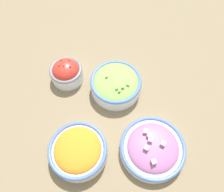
{
  "coord_description": "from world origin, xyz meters",
  "views": [
    {
      "loc": [
        0.35,
        0.0,
        0.67
      ],
      "look_at": [
        0.0,
        0.0,
        0.03
      ],
      "focal_mm": 35.0,
      "sensor_mm": 36.0,
      "label": 1
    }
  ],
  "objects": [
    {
      "name": "bowl_carrots",
      "position": [
        0.18,
        -0.1,
        0.03
      ],
      "size": [
        0.17,
        0.17,
        0.06
      ],
      "color": "silver",
      "rests_on": "ground_plane"
    },
    {
      "name": "bowl_cherry_tomatoes",
      "position": [
        -0.09,
        -0.16,
        0.04
      ],
      "size": [
        0.11,
        0.11,
        0.09
      ],
      "color": "silver",
      "rests_on": "ground_plane"
    },
    {
      "name": "bowl_lettuce",
      "position": [
        -0.04,
        0.01,
        0.04
      ],
      "size": [
        0.17,
        0.17,
        0.07
      ],
      "color": "silver",
      "rests_on": "ground_plane"
    },
    {
      "name": "bowl_red_onion",
      "position": [
        0.17,
        0.12,
        0.02
      ],
      "size": [
        0.2,
        0.2,
        0.06
      ],
      "color": "white",
      "rests_on": "ground_plane"
    },
    {
      "name": "ground_plane",
      "position": [
        0.0,
        0.0,
        0.0
      ],
      "size": [
        3.0,
        3.0,
        0.0
      ],
      "primitive_type": "plane",
      "color": "#75664C"
    }
  ]
}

